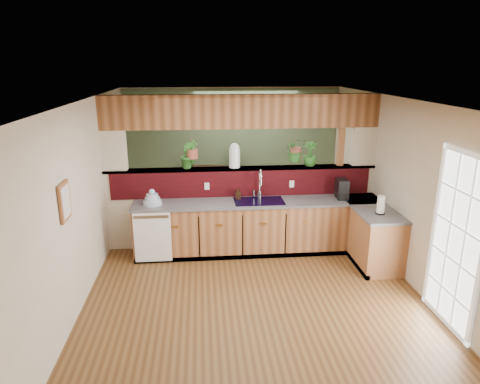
{
  "coord_description": "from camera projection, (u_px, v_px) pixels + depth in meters",
  "views": [
    {
      "loc": [
        -0.68,
        -5.67,
        3.09
      ],
      "look_at": [
        -0.09,
        0.7,
        1.15
      ],
      "focal_mm": 32.0,
      "sensor_mm": 36.0,
      "label": 1
    }
  ],
  "objects": [
    {
      "name": "wall_front",
      "position": [
        317.0,
        364.0,
        2.65
      ],
      "size": [
        4.6,
        0.02,
        2.6
      ],
      "primitive_type": "cube",
      "color": "beige",
      "rests_on": "ground"
    },
    {
      "name": "paper_towel",
      "position": [
        381.0,
        205.0,
        6.42
      ],
      "size": [
        0.14,
        0.14,
        0.3
      ],
      "color": "black",
      "rests_on": "countertop"
    },
    {
      "name": "glass_jar",
      "position": [
        234.0,
        155.0,
        7.17
      ],
      "size": [
        0.19,
        0.19,
        0.42
      ],
      "color": "silver",
      "rests_on": "pass_through_ledge"
    },
    {
      "name": "ledge_plant_right",
      "position": [
        310.0,
        154.0,
        7.29
      ],
      "size": [
        0.29,
        0.29,
        0.42
      ],
      "primitive_type": "imported",
      "rotation": [
        0.0,
        0.0,
        -0.3
      ],
      "color": "#265E20",
      "rests_on": "pass_through_ledge"
    },
    {
      "name": "french_door",
      "position": [
        456.0,
        244.0,
        5.02
      ],
      "size": [
        0.06,
        1.02,
        2.16
      ],
      "primitive_type": "cube",
      "color": "white",
      "rests_on": "ground"
    },
    {
      "name": "shelving_console",
      "position": [
        214.0,
        187.0,
        9.28
      ],
      "size": [
        1.39,
        0.76,
        0.9
      ],
      "primitive_type": "cube",
      "rotation": [
        0.0,
        0.0,
        -0.32
      ],
      "color": "black",
      "rests_on": "ground"
    },
    {
      "name": "soap_dispenser",
      "position": [
        238.0,
        193.0,
        7.14
      ],
      "size": [
        0.09,
        0.09,
        0.2
      ],
      "primitive_type": "imported",
      "rotation": [
        0.0,
        0.0,
        -0.02
      ],
      "color": "#321E12",
      "rests_on": "countertop"
    },
    {
      "name": "hanging_plant_b",
      "position": [
        296.0,
        140.0,
        7.2
      ],
      "size": [
        0.38,
        0.34,
        0.52
      ],
      "color": "brown",
      "rests_on": "header_beam"
    },
    {
      "name": "hanging_plant_a",
      "position": [
        192.0,
        144.0,
        7.05
      ],
      "size": [
        0.24,
        0.2,
        0.5
      ],
      "color": "brown",
      "rests_on": "header_beam"
    },
    {
      "name": "header_beam",
      "position": [
        242.0,
        112.0,
        6.97
      ],
      "size": [
        4.6,
        0.15,
        0.55
      ],
      "primitive_type": "cube",
      "color": "brown",
      "rests_on": "ground"
    },
    {
      "name": "wall_left",
      "position": [
        83.0,
        201.0,
        5.78
      ],
      "size": [
        0.02,
        7.0,
        2.6
      ],
      "primitive_type": "cube",
      "color": "beige",
      "rests_on": "ground"
    },
    {
      "name": "pass_through_ledge",
      "position": [
        242.0,
        168.0,
        7.25
      ],
      "size": [
        4.6,
        0.21,
        0.04
      ],
      "primitive_type": "cube",
      "color": "brown",
      "rests_on": "ground"
    },
    {
      "name": "countertop",
      "position": [
        294.0,
        228.0,
        7.14
      ],
      "size": [
        4.14,
        1.52,
        0.9
      ],
      "color": "brown",
      "rests_on": "ground"
    },
    {
      "name": "sage_backwall",
      "position": [
        232.0,
        148.0,
        9.3
      ],
      "size": [
        4.55,
        0.02,
        2.55
      ],
      "primitive_type": "cube",
      "color": "#495E40",
      "rests_on": "ground"
    },
    {
      "name": "framed_print",
      "position": [
        65.0,
        201.0,
        4.95
      ],
      "size": [
        0.04,
        0.35,
        0.45
      ],
      "color": "brown",
      "rests_on": "wall_left"
    },
    {
      "name": "wall_right",
      "position": [
        409.0,
        192.0,
        6.19
      ],
      "size": [
        0.02,
        7.0,
        2.6
      ],
      "primitive_type": "cube",
      "color": "beige",
      "rests_on": "ground"
    },
    {
      "name": "ceiling",
      "position": [
        252.0,
        102.0,
        5.61
      ],
      "size": [
        4.6,
        7.0,
        0.01
      ],
      "primitive_type": "cube",
      "color": "brown",
      "rests_on": "ground"
    },
    {
      "name": "wall_back",
      "position": [
        232.0,
        148.0,
        9.32
      ],
      "size": [
        4.6,
        0.02,
        2.6
      ],
      "primitive_type": "cube",
      "color": "beige",
      "rests_on": "ground"
    },
    {
      "name": "ground",
      "position": [
        250.0,
        279.0,
        6.36
      ],
      "size": [
        4.6,
        7.0,
        0.01
      ],
      "primitive_type": "cube",
      "color": "brown",
      "rests_on": "ground"
    },
    {
      "name": "floor_plant",
      "position": [
        280.0,
        205.0,
        8.49
      ],
      "size": [
        0.86,
        0.81,
        0.77
      ],
      "primitive_type": "imported",
      "rotation": [
        0.0,
        0.0,
        -0.38
      ],
      "color": "#265E20",
      "rests_on": "ground"
    },
    {
      "name": "ledge_plant_left",
      "position": [
        188.0,
        155.0,
        7.1
      ],
      "size": [
        0.29,
        0.26,
        0.45
      ],
      "primitive_type": "imported",
      "rotation": [
        0.0,
        0.0,
        -0.27
      ],
      "color": "#265E20",
      "rests_on": "pass_through_ledge"
    },
    {
      "name": "shelf_plant_b",
      "position": [
        234.0,
        156.0,
        9.12
      ],
      "size": [
        0.35,
        0.35,
        0.48
      ],
      "primitive_type": "imported",
      "rotation": [
        0.0,
        0.0,
        -0.4
      ],
      "color": "#265E20",
      "rests_on": "shelving_console"
    },
    {
      "name": "coffee_maker",
      "position": [
        342.0,
        190.0,
        7.15
      ],
      "size": [
        0.18,
        0.3,
        0.33
      ],
      "rotation": [
        0.0,
        0.0,
        -0.08
      ],
      "color": "black",
      "rests_on": "countertop"
    },
    {
      "name": "faucet",
      "position": [
        260.0,
        183.0,
        7.12
      ],
      "size": [
        0.22,
        0.22,
        0.51
      ],
      "color": "#B7B7B2",
      "rests_on": "countertop"
    },
    {
      "name": "navy_sink",
      "position": [
        259.0,
        206.0,
        7.08
      ],
      "size": [
        0.82,
        0.5,
        0.18
      ],
      "color": "black",
      "rests_on": "countertop"
    },
    {
      "name": "dishwasher",
      "position": [
        153.0,
        237.0,
        6.73
      ],
      "size": [
        0.58,
        0.03,
        0.82
      ],
      "color": "white",
      "rests_on": "ground"
    },
    {
      "name": "dish_stack",
      "position": [
        152.0,
        200.0,
        6.85
      ],
      "size": [
        0.3,
        0.3,
        0.26
      ],
      "color": "#A5B7D5",
      "rests_on": "countertop"
    },
    {
      "name": "pass_through_partition",
      "position": [
        244.0,
        179.0,
        7.3
      ],
      "size": [
        4.6,
        0.21,
        2.6
      ],
      "color": "beige",
      "rests_on": "ground"
    },
    {
      "name": "shelf_plant_a",
      "position": [
        190.0,
        159.0,
        9.05
      ],
      "size": [
        0.23,
        0.17,
        0.39
      ],
      "primitive_type": "imported",
      "rotation": [
        0.0,
        0.0,
        0.19
      ],
      "color": "#265E20",
      "rests_on": "shelving_console"
    }
  ]
}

